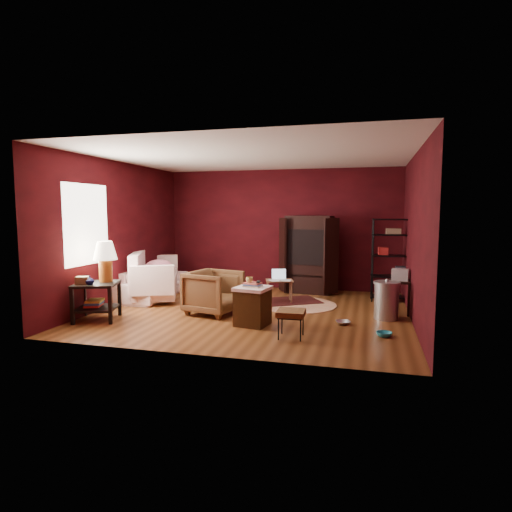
# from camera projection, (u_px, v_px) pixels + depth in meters

# --- Properties ---
(room) EXTENTS (5.54, 5.04, 2.84)m
(room) POSITION_uv_depth(u_px,v_px,m) (251.00, 235.00, 7.70)
(room) COLOR brown
(room) RESTS_ON ground
(sofa) EXTENTS (0.70, 2.09, 0.80)m
(sofa) POSITION_uv_depth(u_px,v_px,m) (154.00, 278.00, 9.16)
(sofa) COLOR white
(sofa) RESTS_ON ground
(armchair) EXTENTS (0.95, 0.99, 0.86)m
(armchair) POSITION_uv_depth(u_px,v_px,m) (214.00, 290.00, 7.61)
(armchair) COLOR black
(armchair) RESTS_ON ground
(pet_bowl_steel) EXTENTS (0.24, 0.13, 0.24)m
(pet_bowl_steel) POSITION_uv_depth(u_px,v_px,m) (343.00, 317.00, 6.92)
(pet_bowl_steel) COLOR silver
(pet_bowl_steel) RESTS_ON ground
(pet_bowl_turquoise) EXTENTS (0.23, 0.10, 0.23)m
(pet_bowl_turquoise) POSITION_uv_depth(u_px,v_px,m) (384.00, 329.00, 6.24)
(pet_bowl_turquoise) COLOR #27A0B6
(pet_bowl_turquoise) RESTS_ON ground
(vase) EXTENTS (0.19, 0.19, 0.14)m
(vase) POSITION_uv_depth(u_px,v_px,m) (90.00, 280.00, 6.96)
(vase) COLOR #0D1344
(vase) RESTS_ON side_table
(mug) EXTENTS (0.14, 0.12, 0.11)m
(mug) POSITION_uv_depth(u_px,v_px,m) (249.00, 279.00, 6.81)
(mug) COLOR #D3C667
(mug) RESTS_ON hamper
(side_table) EXTENTS (0.85, 0.85, 1.32)m
(side_table) POSITION_uv_depth(u_px,v_px,m) (101.00, 273.00, 7.21)
(side_table) COLOR black
(side_table) RESTS_ON ground
(sofa_cushions) EXTENTS (1.61, 2.29, 0.90)m
(sofa_cushions) POSITION_uv_depth(u_px,v_px,m) (153.00, 277.00, 9.12)
(sofa_cushions) COLOR white
(sofa_cushions) RESTS_ON sofa
(hamper) EXTENTS (0.58, 0.58, 0.72)m
(hamper) POSITION_uv_depth(u_px,v_px,m) (253.00, 305.00, 6.86)
(hamper) COLOR #44280F
(hamper) RESTS_ON ground
(footstool) EXTENTS (0.41, 0.41, 0.40)m
(footstool) POSITION_uv_depth(u_px,v_px,m) (291.00, 314.00, 6.18)
(footstool) COLOR black
(footstool) RESTS_ON ground
(rug_round) EXTENTS (1.60, 1.60, 0.01)m
(rug_round) POSITION_uv_depth(u_px,v_px,m) (297.00, 304.00, 8.38)
(rug_round) COLOR #EEE3C6
(rug_round) RESTS_ON ground
(rug_oriental) EXTENTS (1.48, 1.34, 0.01)m
(rug_oriental) POSITION_uv_depth(u_px,v_px,m) (288.00, 301.00, 8.67)
(rug_oriental) COLOR #541716
(rug_oriental) RESTS_ON ground
(laptop_desk) EXTENTS (0.62, 0.53, 0.66)m
(laptop_desk) POSITION_uv_depth(u_px,v_px,m) (279.00, 282.00, 8.59)
(laptop_desk) COLOR brown
(laptop_desk) RESTS_ON ground
(tv_armoire) EXTENTS (1.35, 0.81, 1.73)m
(tv_armoire) POSITION_uv_depth(u_px,v_px,m) (309.00, 253.00, 9.55)
(tv_armoire) COLOR black
(tv_armoire) RESTS_ON ground
(wire_shelving) EXTENTS (0.84, 0.40, 1.68)m
(wire_shelving) POSITION_uv_depth(u_px,v_px,m) (393.00, 256.00, 8.63)
(wire_shelving) COLOR black
(wire_shelving) RESTS_ON ground
(small_stand) EXTENTS (0.45, 0.45, 0.80)m
(small_stand) POSITION_uv_depth(u_px,v_px,m) (400.00, 280.00, 7.62)
(small_stand) COLOR black
(small_stand) RESTS_ON ground
(trash_can) EXTENTS (0.58, 0.58, 0.69)m
(trash_can) POSITION_uv_depth(u_px,v_px,m) (386.00, 300.00, 7.25)
(trash_can) COLOR silver
(trash_can) RESTS_ON ground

